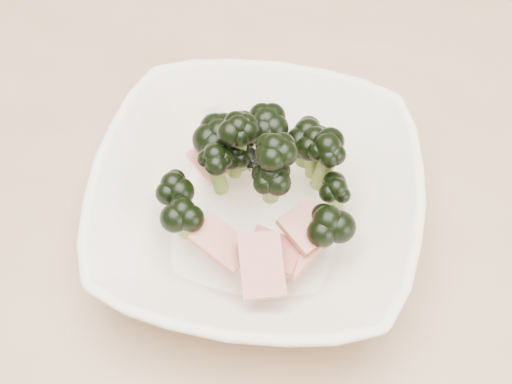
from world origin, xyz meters
TOP-DOWN VIEW (x-y plane):
  - dining_table at (0.00, 0.00)m, footprint 1.20×0.80m
  - broccoli_dish at (0.06, 0.03)m, footprint 0.32×0.32m

SIDE VIEW (x-z plane):
  - dining_table at x=0.00m, z-range 0.28..1.03m
  - broccoli_dish at x=0.06m, z-range 0.72..0.85m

